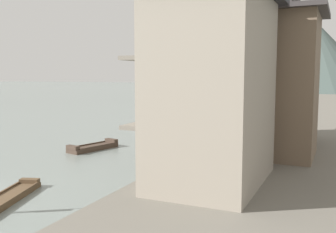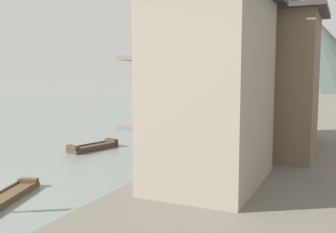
{
  "view_description": "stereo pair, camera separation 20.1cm",
  "coord_description": "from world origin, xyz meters",
  "px_view_note": "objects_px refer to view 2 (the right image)",
  "views": [
    {
      "loc": [
        14.18,
        -10.24,
        5.22
      ],
      "look_at": [
        2.83,
        14.95,
        2.17
      ],
      "focal_mm": 41.5,
      "sensor_mm": 36.0,
      "label": 1
    },
    {
      "loc": [
        14.37,
        -10.16,
        5.22
      ],
      "look_at": [
        2.83,
        14.95,
        2.17
      ],
      "focal_mm": 41.5,
      "sensor_mm": 36.0,
      "label": 2
    }
  ],
  "objects_px": {
    "boat_moored_nearest": "(246,120)",
    "house_waterfront_tall": "(271,97)",
    "house_waterfront_second": "(263,79)",
    "boat_midriver_drifting": "(215,126)",
    "boat_midriver_upstream": "(270,109)",
    "boat_moored_second": "(209,109)",
    "boat_upstream_distant": "(169,157)",
    "house_waterfront_nearest": "(212,81)",
    "boat_moored_third": "(93,147)",
    "boat_moored_far": "(241,105)"
  },
  "relations": [
    {
      "from": "boat_moored_nearest",
      "to": "house_waterfront_tall",
      "type": "distance_m",
      "value": 15.29
    },
    {
      "from": "boat_moored_nearest",
      "to": "house_waterfront_second",
      "type": "bearing_deg",
      "value": -74.14
    },
    {
      "from": "boat_midriver_drifting",
      "to": "boat_midriver_upstream",
      "type": "xyz_separation_m",
      "value": [
        1.34,
        21.47,
        -0.1
      ]
    },
    {
      "from": "boat_moored_second",
      "to": "boat_upstream_distant",
      "type": "relative_size",
      "value": 0.96
    },
    {
      "from": "house_waterfront_nearest",
      "to": "boat_upstream_distant",
      "type": "bearing_deg",
      "value": 129.2
    },
    {
      "from": "house_waterfront_tall",
      "to": "boat_moored_third",
      "type": "bearing_deg",
      "value": -150.28
    },
    {
      "from": "house_waterfront_nearest",
      "to": "boat_moored_second",
      "type": "bearing_deg",
      "value": 108.79
    },
    {
      "from": "boat_midriver_upstream",
      "to": "boat_moored_nearest",
      "type": "bearing_deg",
      "value": -90.12
    },
    {
      "from": "boat_moored_second",
      "to": "house_waterfront_nearest",
      "type": "xyz_separation_m",
      "value": [
        12.63,
        -37.11,
        4.68
      ]
    },
    {
      "from": "boat_moored_third",
      "to": "boat_midriver_upstream",
      "type": "relative_size",
      "value": 0.91
    },
    {
      "from": "boat_moored_third",
      "to": "house_waterfront_nearest",
      "type": "height_order",
      "value": "house_waterfront_nearest"
    },
    {
      "from": "boat_moored_far",
      "to": "boat_moored_second",
      "type": "bearing_deg",
      "value": -103.72
    },
    {
      "from": "boat_upstream_distant",
      "to": "house_waterfront_tall",
      "type": "relative_size",
      "value": 0.77
    },
    {
      "from": "boat_moored_nearest",
      "to": "house_waterfront_second",
      "type": "height_order",
      "value": "house_waterfront_second"
    },
    {
      "from": "house_waterfront_nearest",
      "to": "house_waterfront_second",
      "type": "xyz_separation_m",
      "value": [
        0.82,
        6.7,
        0.01
      ]
    },
    {
      "from": "boat_midriver_drifting",
      "to": "boat_midriver_upstream",
      "type": "height_order",
      "value": "boat_midriver_drifting"
    },
    {
      "from": "boat_midriver_drifting",
      "to": "boat_moored_nearest",
      "type": "bearing_deg",
      "value": 79.08
    },
    {
      "from": "boat_midriver_drifting",
      "to": "house_waterfront_tall",
      "type": "relative_size",
      "value": 0.7
    },
    {
      "from": "boat_upstream_distant",
      "to": "house_waterfront_tall",
      "type": "bearing_deg",
      "value": 54.78
    },
    {
      "from": "boat_moored_nearest",
      "to": "boat_midriver_upstream",
      "type": "bearing_deg",
      "value": 89.88
    },
    {
      "from": "boat_midriver_upstream",
      "to": "house_waterfront_second",
      "type": "distance_m",
      "value": 35.24
    },
    {
      "from": "house_waterfront_nearest",
      "to": "house_waterfront_second",
      "type": "relative_size",
      "value": 1.0
    },
    {
      "from": "boat_midriver_upstream",
      "to": "house_waterfront_second",
      "type": "height_order",
      "value": "house_waterfront_second"
    },
    {
      "from": "boat_midriver_drifting",
      "to": "boat_moored_third",
      "type": "bearing_deg",
      "value": -108.5
    },
    {
      "from": "boat_moored_far",
      "to": "boat_moored_third",
      "type": "bearing_deg",
      "value": -90.39
    },
    {
      "from": "boat_moored_second",
      "to": "boat_moored_third",
      "type": "relative_size",
      "value": 1.16
    },
    {
      "from": "house_waterfront_second",
      "to": "house_waterfront_tall",
      "type": "height_order",
      "value": "house_waterfront_second"
    },
    {
      "from": "house_waterfront_nearest",
      "to": "house_waterfront_tall",
      "type": "relative_size",
      "value": 1.42
    },
    {
      "from": "boat_midriver_drifting",
      "to": "house_waterfront_nearest",
      "type": "relative_size",
      "value": 0.49
    },
    {
      "from": "boat_midriver_drifting",
      "to": "house_waterfront_second",
      "type": "relative_size",
      "value": 0.49
    },
    {
      "from": "boat_moored_second",
      "to": "boat_moored_nearest",
      "type": "bearing_deg",
      "value": -53.62
    },
    {
      "from": "house_waterfront_second",
      "to": "house_waterfront_tall",
      "type": "relative_size",
      "value": 1.42
    },
    {
      "from": "boat_midriver_drifting",
      "to": "boat_midriver_upstream",
      "type": "distance_m",
      "value": 21.51
    },
    {
      "from": "boat_moored_far",
      "to": "house_waterfront_second",
      "type": "bearing_deg",
      "value": -74.32
    },
    {
      "from": "boat_moored_second",
      "to": "house_waterfront_second",
      "type": "distance_m",
      "value": 33.58
    },
    {
      "from": "boat_moored_third",
      "to": "house_waterfront_tall",
      "type": "bearing_deg",
      "value": 29.72
    },
    {
      "from": "house_waterfront_second",
      "to": "house_waterfront_nearest",
      "type": "bearing_deg",
      "value": -96.94
    },
    {
      "from": "boat_moored_nearest",
      "to": "house_waterfront_nearest",
      "type": "xyz_separation_m",
      "value": [
        4.81,
        -26.49,
        4.71
      ]
    },
    {
      "from": "boat_moored_second",
      "to": "boat_upstream_distant",
      "type": "bearing_deg",
      "value": -75.66
    },
    {
      "from": "house_waterfront_second",
      "to": "house_waterfront_tall",
      "type": "distance_m",
      "value": 5.95
    },
    {
      "from": "boat_moored_second",
      "to": "boat_moored_third",
      "type": "height_order",
      "value": "boat_moored_second"
    },
    {
      "from": "boat_midriver_drifting",
      "to": "house_waterfront_nearest",
      "type": "height_order",
      "value": "house_waterfront_nearest"
    },
    {
      "from": "boat_moored_far",
      "to": "boat_upstream_distant",
      "type": "bearing_deg",
      "value": -81.96
    },
    {
      "from": "boat_moored_second",
      "to": "boat_upstream_distant",
      "type": "height_order",
      "value": "boat_moored_second"
    },
    {
      "from": "boat_moored_second",
      "to": "house_waterfront_tall",
      "type": "relative_size",
      "value": 0.74
    },
    {
      "from": "boat_moored_nearest",
      "to": "boat_moored_far",
      "type": "xyz_separation_m",
      "value": [
        -5.54,
        19.97,
        0.04
      ]
    },
    {
      "from": "boat_moored_third",
      "to": "boat_moored_nearest",
      "type": "bearing_deg",
      "value": 73.98
    },
    {
      "from": "boat_moored_third",
      "to": "house_waterfront_nearest",
      "type": "relative_size",
      "value": 0.45
    },
    {
      "from": "boat_moored_second",
      "to": "boat_midriver_drifting",
      "type": "distance_m",
      "value": 18.58
    },
    {
      "from": "boat_moored_second",
      "to": "boat_moored_third",
      "type": "distance_m",
      "value": 30.91
    }
  ]
}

